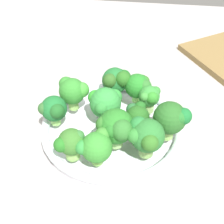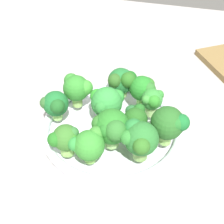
# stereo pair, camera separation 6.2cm
# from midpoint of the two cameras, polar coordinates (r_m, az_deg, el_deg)

# --- Properties ---
(ground_plane) EXTENTS (1.30, 1.30, 0.03)m
(ground_plane) POSITION_cam_midpoint_polar(r_m,az_deg,el_deg) (0.68, -0.13, -3.88)
(ground_plane) COLOR #A49F9D
(bowl) EXTENTS (0.28, 0.28, 0.03)m
(bowl) POSITION_cam_midpoint_polar(r_m,az_deg,el_deg) (0.65, 2.73, -3.08)
(bowl) COLOR silver
(bowl) RESTS_ON ground_plane
(broccoli_floret_0) EXTENTS (0.05, 0.04, 0.06)m
(broccoli_floret_0) POSITION_cam_midpoint_polar(r_m,az_deg,el_deg) (0.65, 9.71, 1.87)
(broccoli_floret_0) COLOR #9BC871
(broccoli_floret_0) RESTS_ON bowl
(broccoli_floret_1) EXTENTS (0.05, 0.05, 0.06)m
(broccoli_floret_1) POSITION_cam_midpoint_polar(r_m,az_deg,el_deg) (0.63, -7.04, 1.19)
(broccoli_floret_1) COLOR #8FD466
(broccoli_floret_1) RESTS_ON bowl
(broccoli_floret_2) EXTENTS (0.07, 0.07, 0.08)m
(broccoli_floret_2) POSITION_cam_midpoint_polar(r_m,az_deg,el_deg) (0.57, 2.96, -2.85)
(broccoli_floret_2) COLOR #98CE74
(broccoli_floret_2) RESTS_ON bowl
(broccoli_floret_3) EXTENTS (0.07, 0.07, 0.07)m
(broccoli_floret_3) POSITION_cam_midpoint_polar(r_m,az_deg,el_deg) (0.63, 1.85, 1.60)
(broccoli_floret_3) COLOR #84D057
(broccoli_floret_3) RESTS_ON bowl
(broccoli_floret_4) EXTENTS (0.06, 0.06, 0.07)m
(broccoli_floret_4) POSITION_cam_midpoint_polar(r_m,az_deg,el_deg) (0.68, 4.37, 5.25)
(broccoli_floret_4) COLOR #97C767
(broccoli_floret_4) RESTS_ON bowl
(broccoli_floret_5) EXTENTS (0.05, 0.05, 0.06)m
(broccoli_floret_5) POSITION_cam_midpoint_polar(r_m,az_deg,el_deg) (0.56, -4.94, -4.76)
(broccoli_floret_5) COLOR #92CF63
(broccoli_floret_5) RESTS_ON bowl
(broccoli_floret_6) EXTENTS (0.06, 0.06, 0.06)m
(broccoli_floret_6) POSITION_cam_midpoint_polar(r_m,az_deg,el_deg) (0.55, -0.79, -5.84)
(broccoli_floret_6) COLOR #8FD661
(broccoli_floret_6) RESTS_ON bowl
(broccoli_floret_7) EXTENTS (0.05, 0.04, 0.06)m
(broccoli_floret_7) POSITION_cam_midpoint_polar(r_m,az_deg,el_deg) (0.60, 7.02, -1.29)
(broccoli_floret_7) COLOR #7ABA58
(broccoli_floret_7) RESTS_ON bowl
(broccoli_floret_8) EXTENTS (0.05, 0.05, 0.06)m
(broccoli_floret_8) POSITION_cam_midpoint_polar(r_m,az_deg,el_deg) (0.67, 8.11, 3.99)
(broccoli_floret_8) COLOR #91DA66
(broccoli_floret_8) RESTS_ON bowl
(broccoli_floret_9) EXTENTS (0.06, 0.07, 0.08)m
(broccoli_floret_9) POSITION_cam_midpoint_polar(r_m,az_deg,el_deg) (0.59, 12.86, -2.12)
(broccoli_floret_9) COLOR #9AD669
(broccoli_floret_9) RESTS_ON bowl
(broccoli_floret_10) EXTENTS (0.05, 0.06, 0.07)m
(broccoli_floret_10) POSITION_cam_midpoint_polar(r_m,az_deg,el_deg) (0.66, -3.46, 4.16)
(broccoli_floret_10) COLOR #93C161
(broccoli_floret_10) RESTS_ON bowl
(broccoli_floret_11) EXTENTS (0.07, 0.06, 0.07)m
(broccoli_floret_11) POSITION_cam_midpoint_polar(r_m,az_deg,el_deg) (0.55, 8.00, -4.72)
(broccoli_floret_11) COLOR #86B75E
(broccoli_floret_11) RESTS_ON bowl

